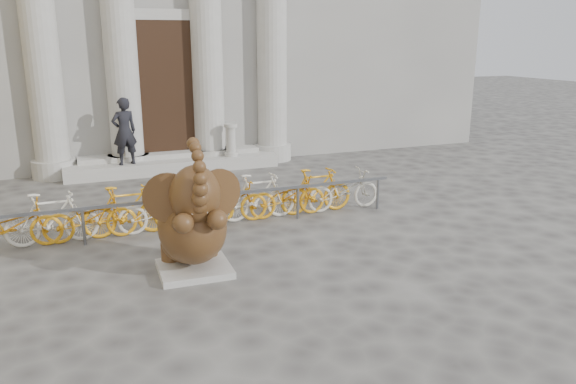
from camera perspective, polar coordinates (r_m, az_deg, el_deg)
name	(u,v)px	position (r m, az deg, el deg)	size (l,w,h in m)	color
ground	(299,313)	(8.02, 1.10, -12.14)	(80.00, 80.00, 0.00)	#474442
entrance_steps	(174,165)	(16.58, -11.55, 2.75)	(6.00, 1.20, 0.36)	#A8A59E
elephant_statue	(193,225)	(9.09, -9.65, -3.29)	(1.53, 1.70, 2.29)	#A8A59E
bike_rack	(195,203)	(11.43, -9.44, -1.15)	(8.55, 0.53, 1.00)	slate
pedestrian	(124,131)	(15.90, -16.30, 5.94)	(0.67, 0.44, 1.83)	black
balustrade_post	(231,141)	(16.53, -5.83, 5.14)	(0.39, 0.39, 0.96)	#A8A59E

